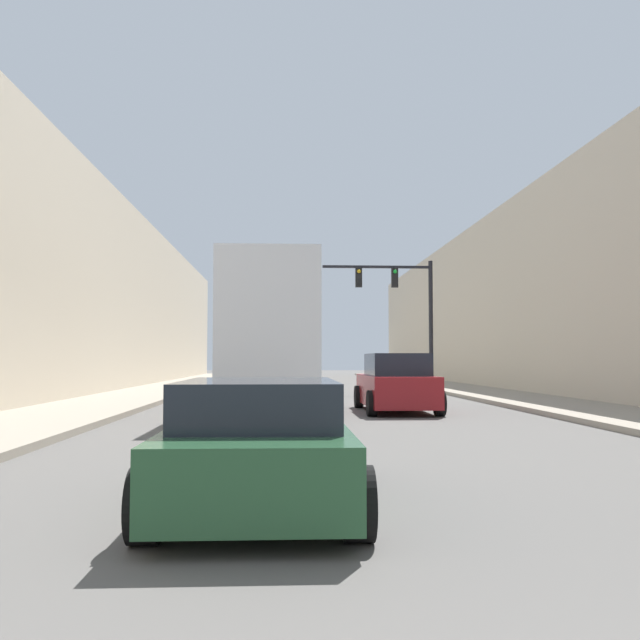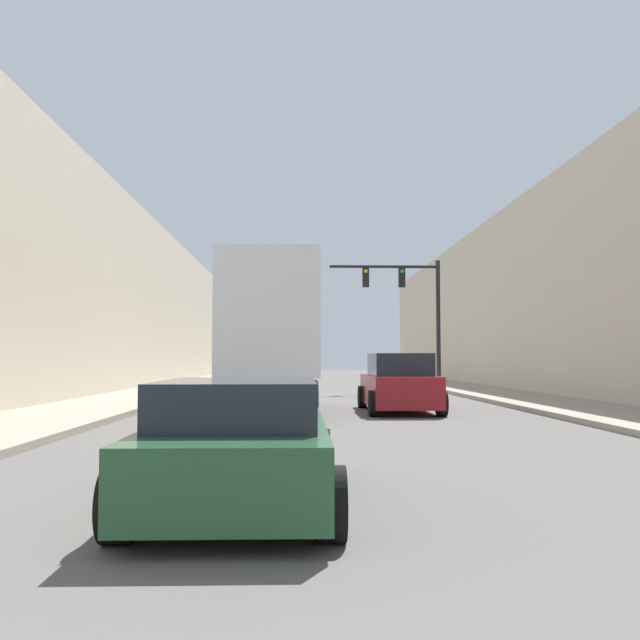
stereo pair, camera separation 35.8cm
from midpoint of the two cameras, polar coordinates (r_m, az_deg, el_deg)
The scene contains 8 objects.
sidewalk_right at distance 31.72m, azimuth 13.97°, elevation -5.71°, with size 3.40×80.00×0.15m.
sidewalk_left at distance 31.15m, azimuth -12.98°, elevation -5.78°, with size 3.40×80.00×0.15m.
building_right at distance 33.39m, azimuth 21.66°, elevation 2.12°, with size 6.00×80.00×8.97m.
building_left at distance 32.51m, azimuth -21.04°, elevation 2.48°, with size 6.00×80.00×9.24m.
semi_truck at distance 22.05m, azimuth -3.16°, elevation -1.11°, with size 2.48×11.89×4.20m.
sedan_car at distance 7.72m, azimuth -5.02°, elevation -9.82°, with size 2.03×4.49×1.32m.
suv_car at distance 21.08m, azimuth 6.80°, elevation -5.13°, with size 2.09×4.69×1.71m.
traffic_signal_gantry at distance 33.52m, azimuth 7.75°, elevation 1.46°, with size 5.18×0.35×6.16m.
Camera 2 is at (-1.05, -0.52, 1.54)m, focal length 40.00 mm.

